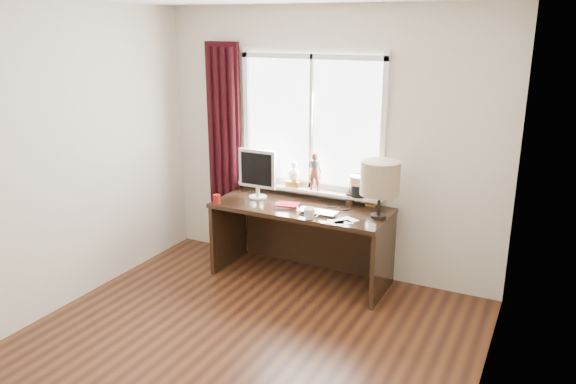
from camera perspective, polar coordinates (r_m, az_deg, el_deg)
The scene contains 17 objects.
floor at distance 4.35m, azimuth -7.10°, elevation -17.19°, with size 3.50×4.00×0.00m, color #552C15.
wall_back at distance 5.50m, azimuth 3.98°, elevation 4.95°, with size 3.50×2.60×0.00m, color beige.
wall_left at distance 4.96m, azimuth -24.80°, elevation 2.13°, with size 4.00×2.60×0.00m, color beige.
wall_right at distance 3.19m, azimuth 19.29°, elevation -4.80°, with size 4.00×2.60×0.00m, color beige.
laptop at distance 5.14m, azimuth 3.06°, elevation -2.06°, with size 0.37×0.24×0.03m, color silver.
mug at distance 4.99m, azimuth 2.19°, elevation -2.17°, with size 0.11×0.10×0.11m, color white.
red_cup at distance 5.45m, azimuth -7.25°, elevation -0.74°, with size 0.07×0.07×0.09m, color maroon.
window at distance 5.50m, azimuth 2.43°, elevation 5.04°, with size 1.52×0.22×1.40m.
curtain at distance 5.98m, azimuth -6.50°, elevation 4.02°, with size 0.38×0.09×2.25m.
desk at distance 5.52m, azimuth 1.75°, elevation -3.57°, with size 1.70×0.70×0.75m.
monitor at distance 5.54m, azimuth -3.13°, elevation 2.17°, with size 0.40×0.18×0.49m.
notebook_stack at distance 5.33m, azimuth -0.11°, elevation -1.35°, with size 0.26×0.23×0.03m.
brush_holder at distance 5.40m, azimuth 6.33°, elevation -0.70°, with size 0.09×0.09×0.25m.
icon_frame at distance 5.38m, azimuth 8.39°, elevation -0.79°, with size 0.10×0.03×0.13m.
table_lamp at distance 4.99m, azimuth 9.34°, elevation 1.34°, with size 0.35×0.35×0.52m.
loose_papers at distance 4.96m, azimuth 5.57°, elevation -2.99°, with size 0.26×0.27×0.00m.
desk_cables at distance 5.24m, azimuth 3.78°, elevation -1.84°, with size 0.42×0.46×0.01m.
Camera 1 is at (2.06, -2.97, 2.42)m, focal length 35.00 mm.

